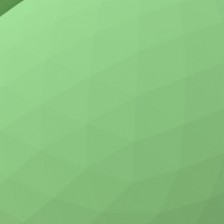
{
  "coord_description": "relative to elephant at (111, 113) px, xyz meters",
  "views": [
    {
      "loc": [
        -7.78,
        -4.49,
        7.79
      ],
      "look_at": [
        -0.11,
        1.71,
        0.8
      ],
      "focal_mm": 34.09,
      "sensor_mm": 36.0,
      "label": 1
    }
  ],
  "objects": [
    {
      "name": "market_stall_teal",
      "position": [
        2.82,
        6.68,
        0.09
      ],
      "size": [
        2.5,
        2.5,
        2.52
      ],
      "color": "#59514C",
      "rests_on": "ground_plane"
    },
    {
      "name": "picnic_table_near",
      "position": [
        0.21,
        -5.85,
        -0.46
      ],
      "size": [
        1.85,
        1.86,
        0.78
      ],
      "rotation": [
        0.0,
        0.0,
        1.28
      ],
      "color": "olive",
      "rests_on": "ground_plane"
    },
    {
      "name": "ground_plane",
      "position": [
        0.46,
        -1.49,
        -1.05
      ],
      "size": [
        60.0,
        60.0,
        0.0
      ],
      "primitive_type": "plane",
      "color": "tan"
    },
    {
      "name": "elephant",
      "position": [
        0.0,
        0.0,
        0.0
      ],
      "size": [
        2.39,
        1.69,
        1.64
      ],
      "rotation": [
        0.0,
        0.0,
        2.87
      ],
      "color": "gray",
      "rests_on": "ground_plane"
    },
    {
      "name": "person_handler",
      "position": [
        -0.03,
        1.63,
        -0.1
      ],
      "size": [
        0.5,
        0.32,
        1.62
      ],
      "rotation": [
        0.0,
        0.0,
        -1.42
      ],
      "color": "#3F3833",
      "rests_on": "ground_plane"
    },
    {
      "name": "market_stall_white",
      "position": [
        0.22,
        6.68,
        0.09
      ],
      "size": [
        2.5,
        2.5,
        2.52
      ],
      "color": "#59514C",
      "rests_on": "ground_plane"
    },
    {
      "name": "wooden_bench",
      "position": [
        -0.69,
        -3.64,
        -0.58
      ],
      "size": [
        1.3,
        1.24,
        0.88
      ],
      "rotation": [
        0.0,
        0.0,
        0.74
      ],
      "color": "#9E7A51",
      "rests_on": "ground_plane"
    },
    {
      "name": "feed_bucket",
      "position": [
        1.81,
        1.5,
        -0.89
      ],
      "size": [
        0.36,
        0.36,
        0.32
      ],
      "primitive_type": "cylinder",
      "color": "gray",
      "rests_on": "ground_plane"
    },
    {
      "name": "shade_tree_main",
      "position": [
        -4.21,
        -3.97,
        4.41
      ],
      "size": [
        6.31,
        5.78,
        7.72
      ],
      "color": "brown",
      "rests_on": "ground_plane"
    }
  ]
}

